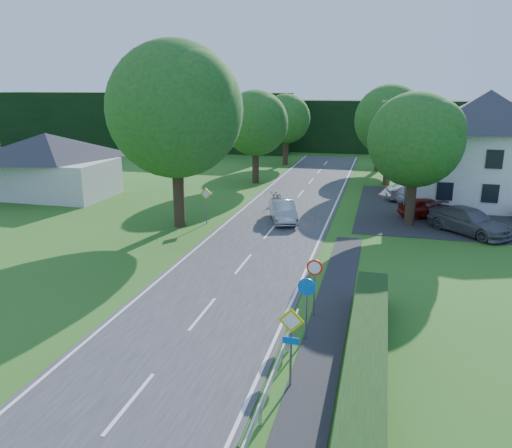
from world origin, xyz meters
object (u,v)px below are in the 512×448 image
(moving_car, at_px, (283,211))
(parked_car_red, at_px, (429,208))
(parked_car_grey, at_px, (469,221))
(parasol, at_px, (465,197))
(parked_car_silver_a, at_px, (415,192))
(motorcycle, at_px, (276,198))
(streetlight, at_px, (406,153))

(moving_car, distance_m, parked_car_red, 10.19)
(parked_car_grey, height_order, parasol, parasol)
(parked_car_silver_a, bearing_deg, parked_car_red, 175.93)
(motorcycle, distance_m, parked_car_red, 11.13)
(parked_car_grey, bearing_deg, parked_car_red, 76.17)
(parked_car_silver_a, distance_m, parked_car_grey, 8.93)
(moving_car, relative_size, parked_car_grey, 0.81)
(moving_car, relative_size, parked_car_silver_a, 1.00)
(parked_car_silver_a, bearing_deg, moving_car, 122.03)
(parked_car_red, height_order, parasol, parasol)
(moving_car, bearing_deg, motorcycle, 89.26)
(parasol, bearing_deg, streetlight, -143.24)
(parked_car_red, bearing_deg, parasol, -57.49)
(parked_car_silver_a, bearing_deg, streetlight, 156.24)
(parasol, bearing_deg, parked_car_silver_a, 151.65)
(moving_car, distance_m, parked_car_grey, 11.68)
(motorcycle, bearing_deg, parked_car_red, 1.74)
(streetlight, distance_m, parasol, 6.70)
(motorcycle, bearing_deg, parked_car_silver_a, 28.15)
(motorcycle, distance_m, parasol, 13.99)
(parked_car_red, bearing_deg, parked_car_silver_a, -8.36)
(parked_car_red, height_order, parked_car_silver_a, parked_car_silver_a)
(parked_car_silver_a, bearing_deg, parasol, -130.16)
(streetlight, bearing_deg, parked_car_red, 8.51)
(streetlight, height_order, parked_car_red, streetlight)
(moving_car, xyz_separation_m, parked_car_silver_a, (8.88, 8.53, 0.00))
(parked_car_grey, bearing_deg, moving_car, 135.02)
(parasol, bearing_deg, parked_car_red, -131.39)
(motorcycle, relative_size, parasol, 1.01)
(parked_car_red, relative_size, parked_car_silver_a, 0.94)
(streetlight, xyz_separation_m, parked_car_grey, (3.91, -3.19, -3.65))
(motorcycle, distance_m, parked_car_grey, 13.97)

